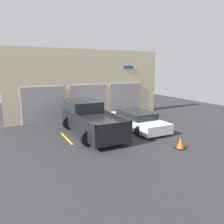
% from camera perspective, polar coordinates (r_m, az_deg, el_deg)
% --- Properties ---
extents(ground_plane, '(28.00, 28.00, 0.00)m').
position_cam_1_polar(ground_plane, '(14.32, -1.12, -3.88)').
color(ground_plane, '#2D2D30').
extents(shophouse_building, '(12.10, 0.68, 5.12)m').
position_cam_1_polar(shophouse_building, '(16.86, -6.14, 7.05)').
color(shophouse_building, beige).
rests_on(shophouse_building, ground).
extents(pickup_truck, '(2.56, 5.46, 1.80)m').
position_cam_1_polar(pickup_truck, '(12.80, -5.74, -1.89)').
color(pickup_truck, black).
rests_on(pickup_truck, ground).
extents(sedan_white, '(2.17, 4.76, 1.10)m').
position_cam_1_polar(sedan_white, '(14.02, 6.47, -2.05)').
color(sedan_white, white).
rests_on(sedan_white, ground).
extents(parking_stripe_far_left, '(0.12, 2.20, 0.01)m').
position_cam_1_polar(parking_stripe_far_left, '(12.28, -11.81, -6.75)').
color(parking_stripe_far_left, gold).
rests_on(parking_stripe_far_left, ground).
extents(parking_stripe_left, '(0.12, 2.20, 0.01)m').
position_cam_1_polar(parking_stripe_left, '(13.36, 0.98, -4.99)').
color(parking_stripe_left, gold).
rests_on(parking_stripe_left, ground).
extents(parking_stripe_centre, '(0.12, 2.20, 0.01)m').
position_cam_1_polar(parking_stripe_centre, '(15.00, 11.38, -3.37)').
color(parking_stripe_centre, gold).
rests_on(parking_stripe_centre, ground).
extents(traffic_cone, '(0.47, 0.47, 0.55)m').
position_cam_1_polar(traffic_cone, '(11.02, 17.46, -7.84)').
color(traffic_cone, black).
rests_on(traffic_cone, ground).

